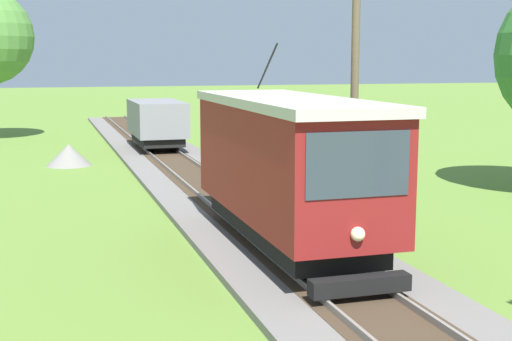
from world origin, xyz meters
TOP-DOWN VIEW (x-y plane):
  - red_tram at (0.00, 18.55)m, footprint 2.60×8.54m
  - freight_car at (0.00, 38.64)m, footprint 2.40×5.20m
  - utility_pole_mid at (3.30, 21.99)m, footprint 1.40×0.26m
  - gravel_pile at (-4.51, 35.24)m, footprint 2.01×2.01m

SIDE VIEW (x-z plane):
  - gravel_pile at x=-4.51m, z-range 0.00..0.97m
  - freight_car at x=0.00m, z-range 0.40..2.71m
  - red_tram at x=0.00m, z-range -0.20..4.59m
  - utility_pole_mid at x=3.30m, z-range 0.10..8.38m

